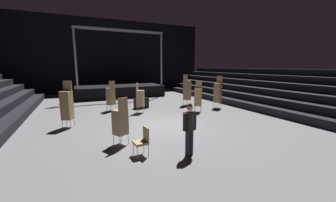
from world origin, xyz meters
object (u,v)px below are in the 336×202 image
object	(u,v)px
chair_stack_front_left	(140,98)
chair_stack_mid_right	(120,121)
chair_stack_rear_right	(111,96)
man_with_tie	(190,126)
chair_stack_mid_left	(218,92)
stage_riser	(120,90)
chair_stack_front_right	(187,90)
chair_stack_mid_centre	(198,97)
equipment_road_case	(141,103)
chair_stack_rear_left	(67,105)
loose_chair_near_man	(143,140)

from	to	relation	value
chair_stack_front_left	chair_stack_mid_right	world-z (taller)	chair_stack_front_left
chair_stack_rear_right	man_with_tie	bearing A→B (deg)	-107.25
chair_stack_front_left	chair_stack_mid_left	distance (m)	5.42
chair_stack_mid_left	chair_stack_rear_right	bearing A→B (deg)	45.38
man_with_tie	chair_stack_mid_right	bearing A→B (deg)	-65.72
stage_riser	chair_stack_front_right	bearing A→B (deg)	-60.39
chair_stack_front_left	chair_stack_mid_centre	xyz separation A→B (m)	(3.44, -1.29, 0.04)
stage_riser	man_with_tie	world-z (taller)	stage_riser
equipment_road_case	chair_stack_rear_right	bearing A→B (deg)	179.94
chair_stack_rear_left	loose_chair_near_man	world-z (taller)	chair_stack_rear_left
chair_stack_rear_right	chair_stack_front_right	bearing A→B (deg)	-29.78
chair_stack_rear_left	man_with_tie	bearing A→B (deg)	153.13
chair_stack_mid_centre	chair_stack_rear_left	xyz separation A→B (m)	(-7.50, -0.24, 0.13)
chair_stack_front_right	chair_stack_rear_left	world-z (taller)	chair_stack_front_right
chair_stack_rear_left	equipment_road_case	bearing A→B (deg)	-120.08
stage_riser	equipment_road_case	size ratio (longest dim) A/B	8.89
chair_stack_front_right	chair_stack_mid_right	distance (m)	8.43
chair_stack_mid_left	loose_chair_near_man	world-z (taller)	chair_stack_mid_left
chair_stack_front_right	equipment_road_case	size ratio (longest dim) A/B	2.56
stage_riser	chair_stack_mid_left	distance (m)	9.77
loose_chair_near_man	equipment_road_case	bearing A→B (deg)	-21.00
chair_stack_mid_left	chair_stack_front_right	bearing A→B (deg)	10.25
chair_stack_front_left	equipment_road_case	world-z (taller)	chair_stack_front_left
chair_stack_mid_right	chair_stack_mid_centre	world-z (taller)	chair_stack_mid_centre
chair_stack_rear_right	loose_chair_near_man	size ratio (longest dim) A/B	2.08
stage_riser	chair_stack_front_left	distance (m)	7.49
chair_stack_rear_right	equipment_road_case	distance (m)	2.15
stage_riser	loose_chair_near_man	xyz separation A→B (m)	(-2.03, -13.43, -0.08)
stage_riser	chair_stack_mid_right	size ratio (longest dim) A/B	4.46
chair_stack_front_left	chair_stack_rear_right	world-z (taller)	chair_stack_rear_right
chair_stack_mid_left	equipment_road_case	bearing A→B (deg)	38.60
stage_riser	chair_stack_front_left	world-z (taller)	stage_riser
chair_stack_mid_left	chair_stack_mid_right	xyz separation A→B (m)	(-7.56, -3.89, -0.21)
chair_stack_rear_left	loose_chair_near_man	distance (m)	5.02
chair_stack_front_right	chair_stack_mid_centre	size ratio (longest dim) A/B	1.17
chair_stack_mid_centre	chair_stack_rear_right	bearing A→B (deg)	11.15
chair_stack_mid_left	loose_chair_near_man	distance (m)	8.76
chair_stack_rear_right	chair_stack_rear_left	bearing A→B (deg)	-156.23
chair_stack_mid_left	chair_stack_mid_centre	xyz separation A→B (m)	(-1.91, -0.43, -0.13)
chair_stack_mid_left	chair_stack_rear_left	world-z (taller)	same
chair_stack_mid_centre	chair_stack_front_left	bearing A→B (deg)	18.63
chair_stack_front_right	equipment_road_case	distance (m)	3.58
chair_stack_mid_right	loose_chair_near_man	size ratio (longest dim) A/B	1.90
chair_stack_mid_right	chair_stack_rear_left	distance (m)	3.71
chair_stack_front_right	chair_stack_rear_right	world-z (taller)	chair_stack_front_right
chair_stack_mid_left	chair_stack_mid_centre	world-z (taller)	chair_stack_mid_left
chair_stack_front_right	loose_chair_near_man	distance (m)	9.01
chair_stack_mid_right	chair_stack_rear_left	xyz separation A→B (m)	(-1.84, 3.21, 0.21)
chair_stack_front_left	equipment_road_case	xyz separation A→B (m)	(0.49, 1.38, -0.58)
chair_stack_rear_right	chair_stack_mid_left	bearing A→B (deg)	-43.67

